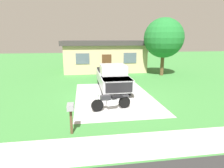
{
  "coord_description": "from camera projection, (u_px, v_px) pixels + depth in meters",
  "views": [
    {
      "loc": [
        -1.94,
        -12.08,
        3.79
      ],
      "look_at": [
        -0.15,
        -0.12,
        0.9
      ],
      "focal_mm": 30.98,
      "sensor_mm": 36.0,
      "label": 1
    }
  ],
  "objects": [
    {
      "name": "neighbor_house",
      "position": [
        104.0,
        55.0,
        22.77
      ],
      "size": [
        9.6,
        5.6,
        3.5
      ],
      "color": "tan",
      "rests_on": "ground"
    },
    {
      "name": "driveway_pad",
      "position": [
        114.0,
        97.0,
        12.78
      ],
      "size": [
        5.0,
        7.76,
        0.01
      ],
      "primitive_type": "cube",
      "color": "#B5B5B5",
      "rests_on": "ground"
    },
    {
      "name": "shade_tree",
      "position": [
        164.0,
        38.0,
        19.3
      ],
      "size": [
        3.95,
        3.95,
        5.77
      ],
      "color": "brown",
      "rests_on": "ground"
    },
    {
      "name": "sidewalk_strip",
      "position": [
        140.0,
        145.0,
        7.0
      ],
      "size": [
        36.0,
        1.8,
        0.01
      ],
      "primitive_type": "cube",
      "color": "beige",
      "rests_on": "ground"
    },
    {
      "name": "mailbox",
      "position": [
        71.0,
        111.0,
        7.64
      ],
      "size": [
        0.26,
        0.48,
        1.26
      ],
      "color": "#4C3823",
      "rests_on": "ground"
    },
    {
      "name": "ground_plane",
      "position": [
        114.0,
        97.0,
        12.78
      ],
      "size": [
        80.0,
        80.0,
        0.0
      ],
      "primitive_type": "plane",
      "color": "#3E833C"
    },
    {
      "name": "motorcycle",
      "position": [
        111.0,
        101.0,
        10.36
      ],
      "size": [
        2.19,
        0.8,
        1.09
      ],
      "color": "black",
      "rests_on": "ground"
    },
    {
      "name": "pickup_truck",
      "position": [
        112.0,
        76.0,
        14.62
      ],
      "size": [
        2.01,
        5.63,
        1.9
      ],
      "color": "black",
      "rests_on": "ground"
    }
  ]
}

